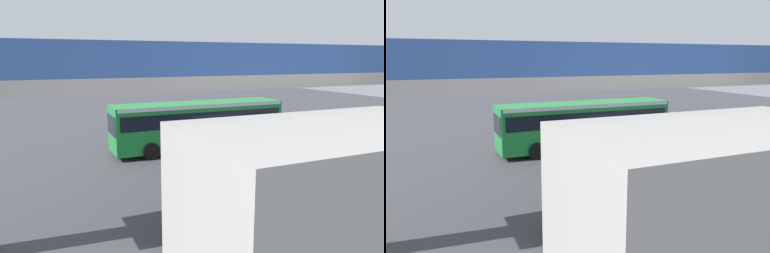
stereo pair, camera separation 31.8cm
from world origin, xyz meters
TOP-DOWN VIEW (x-y plane):
  - ground at (0.00, 0.00)m, footprint 80.00×80.00m
  - city_bus at (0.24, -0.17)m, footprint 11.54×2.85m
  - parked_van at (-5.92, 4.31)m, footprint 4.80×2.17m
  - bicycle_blue at (-9.76, 4.62)m, footprint 1.77×0.44m
  - bicycle_black at (-7.46, 2.40)m, footprint 1.77×0.44m
  - bicycle_green at (-10.26, 3.14)m, footprint 1.77×0.44m
  - traffic_sign at (-2.45, -4.57)m, footprint 0.08×0.60m
  - lane_dash_leftmost at (-4.00, -3.28)m, footprint 2.00×0.20m
  - lane_dash_left at (0.00, -3.28)m, footprint 2.00×0.20m
  - lane_dash_centre at (4.00, -3.28)m, footprint 2.00×0.20m
  - pedestrian_overpass at (0.00, 9.24)m, footprint 25.98×2.60m
  - station_building at (2.25, 13.92)m, footprint 9.00×5.04m

SIDE VIEW (x-z plane):
  - ground at x=0.00m, z-range 0.00..0.00m
  - lane_dash_leftmost at x=-4.00m, z-range 0.00..0.01m
  - lane_dash_left at x=0.00m, z-range 0.00..0.01m
  - lane_dash_centre at x=4.00m, z-range 0.00..0.01m
  - bicycle_blue at x=-9.76m, z-range -0.11..0.85m
  - bicycle_black at x=-7.46m, z-range -0.11..0.85m
  - bicycle_green at x=-10.26m, z-range -0.11..0.85m
  - parked_van at x=-5.92m, z-range 0.16..2.21m
  - city_bus at x=0.24m, z-range 0.31..3.46m
  - traffic_sign at x=-2.45m, z-range 0.49..3.29m
  - station_building at x=2.25m, z-range 0.00..4.20m
  - pedestrian_overpass at x=0.00m, z-range 1.53..8.07m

